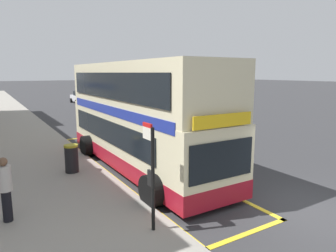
% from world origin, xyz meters
% --- Properties ---
extents(ground_plane, '(260.00, 260.00, 0.00)m').
position_xyz_m(ground_plane, '(0.00, 32.00, 0.00)').
color(ground_plane, '#333335').
extents(double_decker_bus, '(3.28, 10.47, 4.40)m').
position_xyz_m(double_decker_bus, '(-2.46, 6.61, 2.06)').
color(double_decker_bus, beige).
rests_on(double_decker_bus, ground).
extents(bus_bay_markings, '(2.88, 13.65, 0.01)m').
position_xyz_m(bus_bay_markings, '(-2.56, 6.97, 0.01)').
color(bus_bay_markings, yellow).
rests_on(bus_bay_markings, ground).
extents(bus_stop_sign, '(0.09, 0.51, 2.66)m').
position_xyz_m(bus_stop_sign, '(-4.62, 1.49, 1.71)').
color(bus_stop_sign, black).
rests_on(bus_stop_sign, pavement_near).
extents(parked_car_black_distant, '(2.09, 4.20, 1.62)m').
position_xyz_m(parked_car_black_distant, '(4.50, 25.92, 0.80)').
color(parked_car_black_distant, black).
rests_on(parked_car_black_distant, ground).
extents(parked_car_white_kerbside, '(2.09, 4.20, 1.62)m').
position_xyz_m(parked_car_white_kerbside, '(3.09, 35.62, 0.80)').
color(parked_car_white_kerbside, silver).
rests_on(parked_car_white_kerbside, ground).
extents(pedestrian_waiting_near_sign, '(0.34, 0.34, 1.73)m').
position_xyz_m(pedestrian_waiting_near_sign, '(-7.67, 3.80, 1.08)').
color(pedestrian_waiting_near_sign, black).
rests_on(pedestrian_waiting_near_sign, pavement_near).
extents(litter_bin, '(0.54, 0.54, 1.10)m').
position_xyz_m(litter_bin, '(-5.21, 6.99, 0.69)').
color(litter_bin, black).
rests_on(litter_bin, pavement_near).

